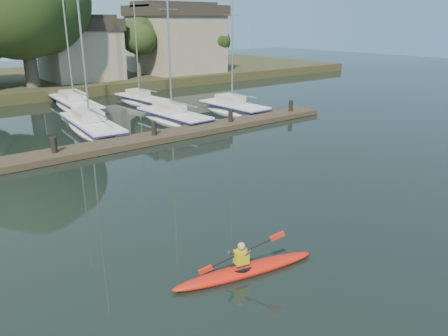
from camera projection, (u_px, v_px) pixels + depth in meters
ground at (287, 241)px, 14.55m from camera, size 160.00×160.00×0.00m
kayak at (245, 268)px, 12.61m from camera, size 4.59×1.56×1.46m
dock at (108, 146)px, 24.87m from camera, size 34.00×2.00×1.80m
sailboat_2 at (92, 133)px, 29.32m from camera, size 3.13×9.84×16.02m
sailboat_3 at (174, 123)px, 32.15m from camera, size 2.60×8.43×13.43m
sailboat_4 at (234, 114)px, 35.31m from camera, size 2.57×7.69×12.93m
sailboat_6 at (76, 110)px, 36.95m from camera, size 3.11×10.96×17.19m
sailboat_7 at (141, 104)px, 39.31m from camera, size 2.54×7.53×11.93m
shore at (11, 60)px, 44.37m from camera, size 90.00×25.25×12.75m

